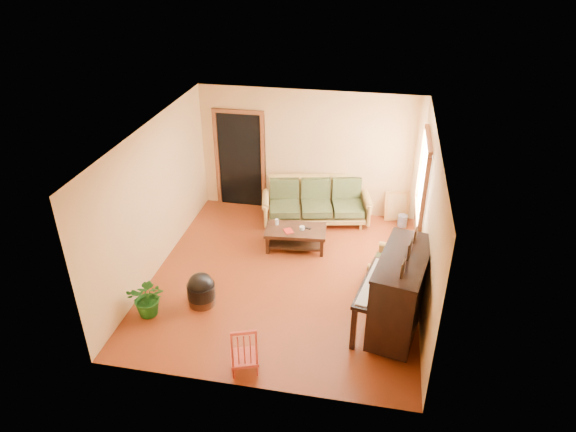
% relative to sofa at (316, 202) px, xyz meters
% --- Properties ---
extents(floor, '(5.00, 5.00, 0.00)m').
position_rel_sofa_xyz_m(floor, '(-0.25, -1.99, -0.46)').
color(floor, '#591F0B').
rests_on(floor, ground).
extents(doorway, '(1.08, 0.16, 2.05)m').
position_rel_sofa_xyz_m(doorway, '(-1.70, 0.49, 0.57)').
color(doorway, black).
rests_on(doorway, floor).
extents(window, '(0.12, 1.36, 1.46)m').
position_rel_sofa_xyz_m(window, '(1.96, -0.69, 1.04)').
color(window, white).
rests_on(window, right_wall).
extents(sofa, '(2.26, 1.31, 0.91)m').
position_rel_sofa_xyz_m(sofa, '(0.00, 0.00, 0.00)').
color(sofa, '#A47E3C').
rests_on(sofa, floor).
extents(coffee_table, '(1.18, 0.71, 0.41)m').
position_rel_sofa_xyz_m(coffee_table, '(-0.24, -1.04, -0.25)').
color(coffee_table, black).
rests_on(coffee_table, floor).
extents(armchair, '(0.90, 0.92, 0.78)m').
position_rel_sofa_xyz_m(armchair, '(1.52, -1.79, -0.07)').
color(armchair, '#A47E3C').
rests_on(armchair, floor).
extents(piano, '(1.16, 1.63, 1.32)m').
position_rel_sofa_xyz_m(piano, '(1.64, -2.99, 0.20)').
color(piano, black).
rests_on(piano, floor).
extents(footstool, '(0.50, 0.50, 0.42)m').
position_rel_sofa_xyz_m(footstool, '(-1.42, -2.96, -0.24)').
color(footstool, black).
rests_on(footstool, floor).
extents(red_chair, '(0.48, 0.51, 0.79)m').
position_rel_sofa_xyz_m(red_chair, '(-0.38, -4.18, -0.06)').
color(red_chair, maroon).
rests_on(red_chair, floor).
extents(leaning_frame, '(0.51, 0.24, 0.66)m').
position_rel_sofa_xyz_m(leaning_frame, '(1.61, 0.40, -0.13)').
color(leaning_frame, '#B37E3B').
rests_on(leaning_frame, floor).
extents(ceramic_crock, '(0.22, 0.22, 0.24)m').
position_rel_sofa_xyz_m(ceramic_crock, '(1.75, 0.17, -0.34)').
color(ceramic_crock, '#324997').
rests_on(ceramic_crock, floor).
extents(potted_plant, '(0.64, 0.57, 0.65)m').
position_rel_sofa_xyz_m(potted_plant, '(-2.13, -3.36, -0.13)').
color(potted_plant, '#185518').
rests_on(potted_plant, floor).
extents(book, '(0.24, 0.25, 0.02)m').
position_rel_sofa_xyz_m(book, '(-0.42, -1.20, -0.04)').
color(book, maroon).
rests_on(book, coffee_table).
extents(candle, '(0.08, 0.08, 0.12)m').
position_rel_sofa_xyz_m(candle, '(-0.61, -0.95, 0.01)').
color(candle, white).
rests_on(candle, coffee_table).
extents(glass_jar, '(0.13, 0.13, 0.06)m').
position_rel_sofa_xyz_m(glass_jar, '(-0.12, -1.04, -0.01)').
color(glass_jar, silver).
rests_on(glass_jar, coffee_table).
extents(remote, '(0.17, 0.09, 0.02)m').
position_rel_sofa_xyz_m(remote, '(-0.04, -0.98, -0.04)').
color(remote, black).
rests_on(remote, coffee_table).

